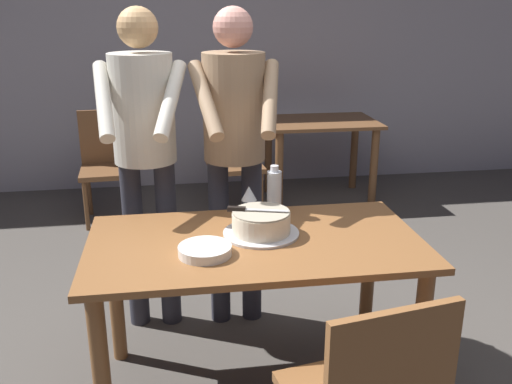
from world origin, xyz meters
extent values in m
plane|color=#4C4742|center=(0.00, 0.00, 0.00)|extent=(14.00, 14.00, 0.00)
cube|color=#ADA8B2|center=(0.00, 3.28, 1.35)|extent=(10.00, 0.12, 2.70)
cube|color=brown|center=(0.00, 0.00, 0.73)|extent=(1.46, 0.79, 0.03)
cylinder|color=brown|center=(-0.65, -0.32, 0.36)|extent=(0.07, 0.07, 0.72)
cylinder|color=brown|center=(0.65, -0.32, 0.36)|extent=(0.07, 0.07, 0.72)
cylinder|color=brown|center=(-0.65, 0.32, 0.36)|extent=(0.07, 0.07, 0.72)
cylinder|color=brown|center=(0.65, 0.32, 0.36)|extent=(0.07, 0.07, 0.72)
cylinder|color=silver|center=(0.03, 0.06, 0.76)|extent=(0.34, 0.34, 0.01)
cylinder|color=beige|center=(0.03, 0.06, 0.81)|extent=(0.26, 0.26, 0.09)
cylinder|color=#A49984|center=(0.03, 0.06, 0.86)|extent=(0.25, 0.25, 0.01)
cube|color=silver|center=(0.05, 0.05, 0.87)|extent=(0.20, 0.07, 0.00)
cube|color=black|center=(-0.07, 0.09, 0.87)|extent=(0.08, 0.04, 0.02)
cylinder|color=white|center=(-0.23, -0.12, 0.76)|extent=(0.22, 0.22, 0.01)
cylinder|color=white|center=(-0.23, -0.12, 0.77)|extent=(0.22, 0.22, 0.01)
cylinder|color=white|center=(-0.23, -0.12, 0.78)|extent=(0.22, 0.22, 0.01)
cylinder|color=white|center=(-0.23, -0.12, 0.79)|extent=(0.22, 0.22, 0.01)
cylinder|color=silver|center=(0.02, 0.31, 0.75)|extent=(0.07, 0.07, 0.00)
cylinder|color=silver|center=(0.02, 0.31, 0.79)|extent=(0.01, 0.01, 0.07)
cone|color=silver|center=(0.02, 0.31, 0.86)|extent=(0.08, 0.08, 0.07)
cylinder|color=silver|center=(0.14, 0.29, 0.86)|extent=(0.07, 0.07, 0.22)
cylinder|color=silver|center=(0.14, 0.29, 0.98)|extent=(0.04, 0.04, 0.03)
cylinder|color=#2D2D38|center=(0.07, 0.62, 0.47)|extent=(0.11, 0.11, 0.95)
cylinder|color=#2D2D38|center=(-0.11, 0.62, 0.47)|extent=(0.11, 0.11, 0.95)
cylinder|color=#997A5B|center=(-0.02, 0.62, 1.23)|extent=(0.32, 0.32, 0.55)
sphere|color=tan|center=(-0.02, 0.62, 1.62)|extent=(0.20, 0.20, 0.20)
cylinder|color=#997A5B|center=(0.14, 0.43, 1.30)|extent=(0.16, 0.42, 0.34)
cylinder|color=#997A5B|center=(-0.17, 0.43, 1.30)|extent=(0.15, 0.42, 0.34)
cylinder|color=#2D2D38|center=(-0.39, 0.64, 0.47)|extent=(0.11, 0.11, 0.95)
cylinder|color=#2D2D38|center=(-0.57, 0.65, 0.47)|extent=(0.11, 0.11, 0.95)
cylinder|color=beige|center=(-0.48, 0.65, 1.23)|extent=(0.32, 0.32, 0.55)
sphere|color=tan|center=(-0.48, 0.65, 1.62)|extent=(0.20, 0.20, 0.20)
cylinder|color=beige|center=(-0.34, 0.45, 1.30)|extent=(0.19, 0.42, 0.34)
cylinder|color=beige|center=(-0.65, 0.48, 1.30)|extent=(0.12, 0.42, 0.34)
cube|color=brown|center=(0.28, -0.90, 0.68)|extent=(0.44, 0.11, 0.45)
cube|color=brown|center=(0.98, 2.58, 0.72)|extent=(1.00, 0.70, 0.03)
cylinder|color=brown|center=(0.56, 2.31, 0.35)|extent=(0.07, 0.07, 0.71)
cylinder|color=brown|center=(1.41, 2.31, 0.35)|extent=(0.07, 0.07, 0.71)
cylinder|color=brown|center=(0.56, 2.86, 0.35)|extent=(0.07, 0.07, 0.71)
cylinder|color=brown|center=(1.41, 2.86, 0.35)|extent=(0.07, 0.07, 0.71)
cube|color=brown|center=(-0.87, 2.30, 0.43)|extent=(0.47, 0.47, 0.04)
cylinder|color=brown|center=(-0.68, 2.13, 0.21)|extent=(0.04, 0.04, 0.41)
cylinder|color=brown|center=(-1.04, 2.11, 0.21)|extent=(0.04, 0.04, 0.41)
cylinder|color=brown|center=(-0.70, 2.49, 0.21)|extent=(0.04, 0.04, 0.41)
cylinder|color=brown|center=(-1.06, 2.47, 0.21)|extent=(0.04, 0.04, 0.41)
cube|color=brown|center=(-0.88, 2.51, 0.68)|extent=(0.44, 0.06, 0.45)
cube|color=brown|center=(0.18, 2.30, 0.43)|extent=(0.47, 0.47, 0.04)
cylinder|color=brown|center=(0.37, 2.13, 0.21)|extent=(0.04, 0.04, 0.41)
cylinder|color=brown|center=(0.01, 2.10, 0.21)|extent=(0.04, 0.04, 0.41)
cylinder|color=brown|center=(0.34, 2.49, 0.21)|extent=(0.04, 0.04, 0.41)
cylinder|color=brown|center=(-0.02, 2.46, 0.21)|extent=(0.04, 0.04, 0.41)
cube|color=brown|center=(0.16, 2.50, 0.68)|extent=(0.44, 0.06, 0.45)
camera|label=1|loc=(-0.34, -2.22, 1.72)|focal=39.18mm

